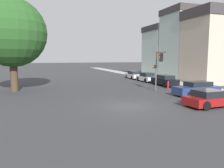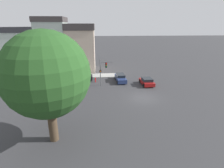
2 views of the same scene
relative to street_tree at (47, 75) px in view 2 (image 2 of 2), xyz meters
name	(u,v)px [view 2 (image 2 of 2)]	position (x,y,z in m)	size (l,w,h in m)	color
ground_plane	(143,98)	(9.28, -10.98, -6.45)	(300.00, 300.00, 0.00)	#333335
rowhouse_backdrop	(54,47)	(26.77, 5.66, -0.95)	(7.97, 19.58, 12.03)	#BCA893
street_tree	(47,75)	(0.00, 0.00, 0.00)	(7.48, 7.48, 10.22)	#423323
traffic_signal	(103,69)	(15.16, -5.16, -3.26)	(0.54, 2.24, 4.85)	#515456
crossing_car_0	(120,78)	(17.64, -8.54, -5.78)	(4.79, 1.97, 1.40)	navy
crossing_car_1	(147,82)	(15.09, -13.06, -5.82)	(3.92, 2.17, 1.31)	maroon
parked_car_0	(81,77)	(18.67, -0.92, -5.74)	(1.87, 4.40, 1.46)	black
parked_car_1	(54,78)	(18.68, 4.35, -5.77)	(1.83, 4.23, 1.45)	silver
parked_car_2	(26,78)	(18.77, 9.58, -5.79)	(1.98, 4.62, 1.39)	silver
fire_hydrant	(95,80)	(17.44, -3.67, -5.96)	(0.22, 0.22, 0.92)	red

